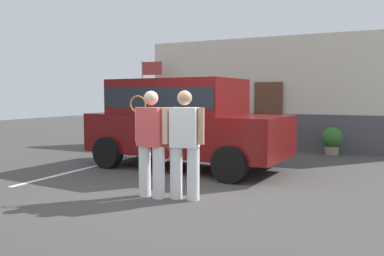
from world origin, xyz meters
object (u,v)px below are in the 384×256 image
Objects in this scene: potted_plant_by_porch at (332,139)px; flag_pole at (147,86)px; parked_suv at (182,118)px; tennis_player_man at (151,142)px; tennis_player_woman at (184,143)px.

flag_pole reaches higher than potted_plant_by_porch.
parked_suv is 4.99m from flag_pole.
tennis_player_man is 0.61× the size of flag_pole.
tennis_player_woman is at bearing -53.61° from flag_pole.
parked_suv is 6.05× the size of potted_plant_by_porch.
tennis_player_woman is (0.56, 0.11, -0.01)m from tennis_player_man.
flag_pole is at bearing 179.58° from potted_plant_by_porch.
tennis_player_woman reaches higher than potted_plant_by_porch.
potted_plant_by_porch is (2.15, 6.28, -0.48)m from tennis_player_man.
flag_pole reaches higher than tennis_player_woman.
flag_pole reaches higher than parked_suv.
tennis_player_woman is 6.39m from potted_plant_by_porch.
parked_suv reaches higher than potted_plant_by_porch.
parked_suv is at bearing -128.83° from potted_plant_by_porch.
flag_pole is (-3.25, 3.68, 0.86)m from parked_suv.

